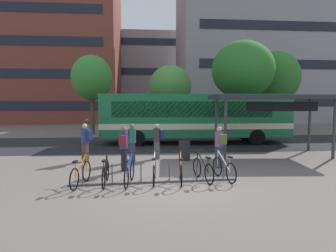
{
  "coord_description": "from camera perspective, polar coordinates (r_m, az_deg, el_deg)",
  "views": [
    {
      "loc": [
        -1.0,
        -8.98,
        2.74
      ],
      "look_at": [
        0.17,
        4.32,
        1.57
      ],
      "focal_mm": 30.27,
      "sensor_mm": 36.0,
      "label": 1
    }
  ],
  "objects": [
    {
      "name": "trash_bin",
      "position": [
        13.25,
        3.33,
        -4.66
      ],
      "size": [
        0.55,
        0.55,
        1.03
      ],
      "color": "#232328",
      "rests_on": "ground"
    },
    {
      "name": "building_centre_block",
      "position": [
        51.14,
        -7.0,
        9.66
      ],
      "size": [
        16.83,
        11.53,
        13.87
      ],
      "color": "gray",
      "rests_on": "ground"
    },
    {
      "name": "commuter_navy_pack_5",
      "position": [
        13.34,
        -16.26,
        -2.68
      ],
      "size": [
        0.61,
        0.53,
        1.74
      ],
      "rotation": [
        0.0,
        0.0,
        2.63
      ],
      "color": "#47382D",
      "rests_on": "ground"
    },
    {
      "name": "commuter_olive_pack_3",
      "position": [
        11.84,
        10.33,
        -3.61
      ],
      "size": [
        0.47,
        0.59,
        1.71
      ],
      "rotation": [
        0.0,
        0.0,
        1.92
      ],
      "color": "#2D3851",
      "rests_on": "ground"
    },
    {
      "name": "parked_bicycle_black_1",
      "position": [
        9.64,
        -12.47,
        -9.27
      ],
      "size": [
        0.52,
        1.72,
        0.99
      ],
      "rotation": [
        0.0,
        0.0,
        1.58
      ],
      "color": "black",
      "rests_on": "ground"
    },
    {
      "name": "commuter_olive_pack_4",
      "position": [
        16.31,
        -15.94,
        -1.21
      ],
      "size": [
        0.4,
        0.57,
        1.79
      ],
      "rotation": [
        0.0,
        0.0,
        1.75
      ],
      "color": "black",
      "rests_on": "ground"
    },
    {
      "name": "parked_bicycle_white_3",
      "position": [
        9.7,
        -2.78,
        -9.06
      ],
      "size": [
        0.52,
        1.72,
        0.99
      ],
      "rotation": [
        0.0,
        0.0,
        1.5
      ],
      "color": "black",
      "rests_on": "ground"
    },
    {
      "name": "parked_bicycle_orange_4",
      "position": [
        9.68,
        2.61,
        -9.1
      ],
      "size": [
        0.52,
        1.72,
        0.99
      ],
      "rotation": [
        0.0,
        0.0,
        1.47
      ],
      "color": "black",
      "rests_on": "ground"
    },
    {
      "name": "bus_lane_asphalt",
      "position": [
        18.48,
        -1.88,
        -3.52
      ],
      "size": [
        80.0,
        7.2,
        0.01
      ],
      "primitive_type": "cube",
      "color": "#232326",
      "rests_on": "ground"
    },
    {
      "name": "parked_bicycle_blue_2",
      "position": [
        9.54,
        -7.78,
        -9.35
      ],
      "size": [
        0.52,
        1.71,
        0.99
      ],
      "rotation": [
        0.0,
        0.0,
        1.44
      ],
      "color": "black",
      "rests_on": "ground"
    },
    {
      "name": "parked_bicycle_orange_0",
      "position": [
        9.73,
        -17.16,
        -9.24
      ],
      "size": [
        0.52,
        1.71,
        0.99
      ],
      "rotation": [
        0.0,
        0.0,
        1.4
      ],
      "color": "black",
      "rests_on": "ground"
    },
    {
      "name": "commuter_navy_pack_2",
      "position": [
        13.45,
        -2.12,
        -2.59
      ],
      "size": [
        0.54,
        0.36,
        1.67
      ],
      "rotation": [
        0.0,
        0.0,
        3.07
      ],
      "color": "#565660",
      "rests_on": "ground"
    },
    {
      "name": "street_tree_0",
      "position": [
        28.82,
        20.94,
        9.15
      ],
      "size": [
        4.36,
        4.36,
        7.41
      ],
      "color": "brown",
      "rests_on": "ground"
    },
    {
      "name": "transit_shelter",
      "position": [
        15.4,
        20.21,
        5.11
      ],
      "size": [
        6.21,
        3.47,
        3.05
      ],
      "rotation": [
        0.0,
        0.0,
        -0.07
      ],
      "color": "#38383D",
      "rests_on": "ground"
    },
    {
      "name": "street_tree_1",
      "position": [
        24.33,
        -15.11,
        9.31
      ],
      "size": [
        3.3,
        3.3,
        6.52
      ],
      "color": "brown",
      "rests_on": "ground"
    },
    {
      "name": "parked_bicycle_black_5",
      "position": [
        9.99,
        7.03,
        -8.69
      ],
      "size": [
        0.56,
        1.69,
        0.99
      ],
      "rotation": [
        0.0,
        0.0,
        1.78
      ],
      "color": "black",
      "rests_on": "ground"
    },
    {
      "name": "street_tree_2",
      "position": [
        24.85,
        0.46,
        7.99
      ],
      "size": [
        3.66,
        3.66,
        5.86
      ],
      "color": "brown",
      "rests_on": "ground"
    },
    {
      "name": "city_bus",
      "position": [
        18.59,
        5.62,
        2.0
      ],
      "size": [
        12.1,
        2.97,
        3.2
      ],
      "rotation": [
        0.0,
        0.0,
        -0.03
      ],
      "color": "#196B3D",
      "rests_on": "ground"
    },
    {
      "name": "bike_rack",
      "position": [
        9.68,
        -2.59,
        -10.87
      ],
      "size": [
        5.67,
        0.35,
        0.7
      ],
      "rotation": [
        0.0,
        0.0,
        0.05
      ],
      "color": "#47474C",
      "rests_on": "ground"
    },
    {
      "name": "building_left_wing",
      "position": [
        43.26,
        -23.75,
        13.26
      ],
      "size": [
        20.16,
        12.81,
        18.55
      ],
      "color": "brown",
      "rests_on": "ground"
    },
    {
      "name": "commuter_maroon_pack_0",
      "position": [
        11.24,
        -8.87,
        -3.93
      ],
      "size": [
        0.38,
        0.55,
        1.74
      ],
      "rotation": [
        0.0,
        0.0,
        1.45
      ],
      "color": "black",
      "rests_on": "ground"
    },
    {
      "name": "building_right_wing",
      "position": [
        42.33,
        20.82,
        13.07
      ],
      "size": [
        26.17,
        10.07,
        17.84
      ],
      "color": "gray",
      "rests_on": "ground"
    },
    {
      "name": "commuter_teal_pack_1",
      "position": [
        12.85,
        -7.39,
        -2.8
      ],
      "size": [
        0.54,
        0.36,
        1.75
      ],
      "rotation": [
        0.0,
        0.0,
        0.07
      ],
      "color": "#2D3851",
      "rests_on": "ground"
    },
    {
      "name": "street_tree_3",
      "position": [
        24.89,
        14.82,
        10.84
      ],
      "size": [
        5.17,
        5.17,
        7.77
      ],
      "color": "brown",
      "rests_on": "ground"
    },
    {
      "name": "parked_bicycle_silver_6",
      "position": [
        10.21,
        11.2,
        -8.44
      ],
      "size": [
        0.55,
        1.7,
        0.99
      ],
      "rotation": [
        0.0,
        0.0,
        1.77
      ],
      "color": "black",
      "rests_on": "ground"
    },
    {
      "name": "ground",
      "position": [
        9.44,
        1.28,
        -11.88
      ],
      "size": [
        200.0,
        200.0,
        0.0
      ],
      "primitive_type": "plane",
      "color": "#6B605B"
    }
  ]
}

